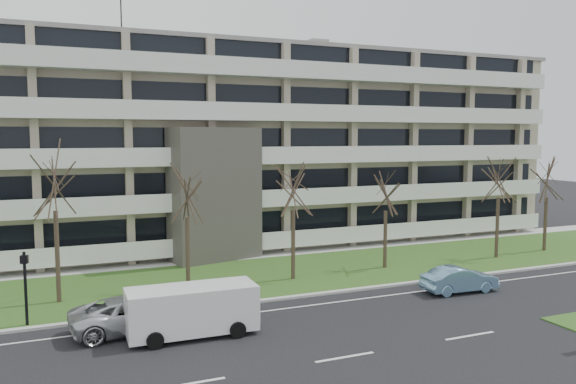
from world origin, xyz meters
name	(u,v)px	position (x,y,z in m)	size (l,w,h in m)	color
ground	(345,357)	(0.00, 0.00, 0.00)	(160.00, 160.00, 0.00)	black
grass_verge	(240,278)	(0.00, 13.00, 0.03)	(90.00, 10.00, 0.06)	#2E521B
curb	(270,300)	(0.00, 8.00, 0.06)	(90.00, 0.35, 0.12)	#B2B2AD
sidewalk	(216,259)	(0.00, 18.50, 0.04)	(90.00, 2.00, 0.08)	#B2B2AD
lane_edge_line	(281,309)	(0.00, 6.50, 0.01)	(90.00, 0.12, 0.01)	white
apartment_building	(191,147)	(-0.01, 25.32, 7.61)	(60.50, 15.10, 18.75)	tan
silver_pickup	(135,314)	(-6.99, 6.15, 0.76)	(2.51, 5.44, 1.51)	silver
blue_sedan	(460,279)	(10.07, 5.61, 0.69)	(1.47, 4.20, 1.39)	#75A6CC
white_van	(194,306)	(-4.76, 4.61, 1.26)	(5.46, 2.34, 2.10)	white
pedestrian_signal	(25,279)	(-11.35, 8.58, 2.14)	(0.36, 0.31, 3.36)	black
tree_2	(54,174)	(-10.00, 11.83, 6.54)	(4.20, 4.20, 8.41)	#382B21
tree_3	(187,189)	(-3.38, 11.88, 5.58)	(3.59, 3.59, 7.18)	#382B21
tree_4	(293,183)	(2.78, 11.51, 5.73)	(3.68, 3.68, 7.37)	#382B21
tree_5	(386,188)	(9.35, 11.91, 5.13)	(3.30, 3.30, 6.61)	#382B21
tree_6	(499,174)	(18.14, 11.50, 5.86)	(3.77, 3.77, 7.54)	#382B21
tree_7	(547,176)	(23.16, 12.02, 5.53)	(3.56, 3.56, 7.11)	#382B21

